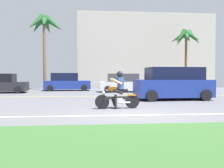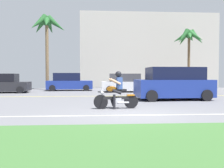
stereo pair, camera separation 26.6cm
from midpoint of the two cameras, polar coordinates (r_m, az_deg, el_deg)
The scene contains 13 objects.
ground at distance 12.08m, azimuth 3.18°, elevation -4.85°, with size 56.00×30.00×0.04m, color slate.
grass_median at distance 5.22m, azimuth 13.08°, elevation -13.67°, with size 56.00×3.80×0.06m, color #3D6B33.
lane_line_near at distance 8.76m, azimuth 5.92°, elevation -7.36°, with size 50.40×0.12×0.01m, color silver.
lane_line_far at distance 16.58m, azimuth 1.24°, elevation -2.87°, with size 50.40×0.12×0.01m, color yellow.
motorcyclist at distance 10.32m, azimuth 1.81°, elevation -2.11°, with size 1.93×0.63×1.62m.
suv_nearby at distance 14.63m, azimuth 14.96°, elevation 0.02°, with size 4.60×2.37×1.91m.
parked_car_0 at distance 21.54m, azimuth -23.67°, elevation 0.04°, with size 3.73×2.09×1.57m.
parked_car_1 at distance 22.88m, azimuth -9.85°, elevation 0.38°, with size 4.30×2.00×1.65m.
parked_car_2 at distance 20.62m, azimuth 3.89°, elevation 0.13°, with size 4.49×1.91×1.57m.
parked_car_3 at distance 22.12m, azimuth 17.17°, elevation 0.31°, with size 3.72×1.96×1.70m.
palm_tree_0 at distance 26.59m, azimuth 18.05°, elevation 10.19°, with size 3.40×3.39×6.26m.
palm_tree_1 at distance 24.66m, azimuth -15.00°, elevation 12.92°, with size 3.63×3.95×7.34m.
building_far at distance 30.77m, azimuth 8.62°, elevation 7.67°, with size 16.57×4.00×8.87m, color #BCB7AD.
Camera 2 is at (-1.34, -8.91, 1.44)m, focal length 38.48 mm.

